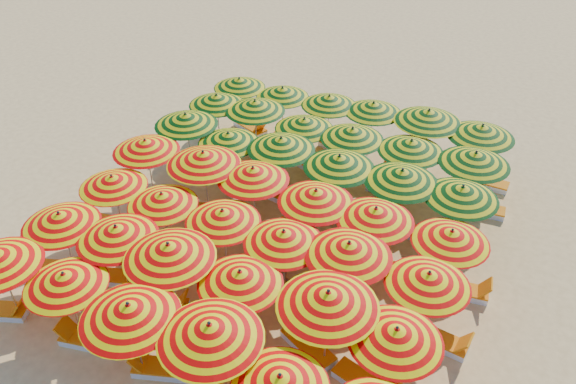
# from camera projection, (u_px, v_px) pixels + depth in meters

# --- Properties ---
(ground) EXTENTS (120.00, 120.00, 0.00)m
(ground) POSITION_uv_depth(u_px,v_px,m) (282.00, 238.00, 19.07)
(ground) COLOR #F2BD6B
(ground) RESTS_ON ground
(umbrella_1) EXTENTS (2.40, 2.40, 2.34)m
(umbrella_1) POSITION_uv_depth(u_px,v_px,m) (65.00, 279.00, 14.58)
(umbrella_1) COLOR silver
(umbrella_1) RESTS_ON ground
(umbrella_2) EXTENTS (3.27, 3.27, 2.63)m
(umbrella_2) POSITION_uv_depth(u_px,v_px,m) (129.00, 311.00, 13.37)
(umbrella_2) COLOR silver
(umbrella_2) RESTS_ON ground
(umbrella_3) EXTENTS (2.92, 2.92, 2.68)m
(umbrella_3) POSITION_uv_depth(u_px,v_px,m) (210.00, 331.00, 12.82)
(umbrella_3) COLOR silver
(umbrella_3) RESTS_ON ground
(umbrella_4) EXTENTS (2.66, 2.66, 2.36)m
(umbrella_4) POSITION_uv_depth(u_px,v_px,m) (280.00, 382.00, 12.07)
(umbrella_4) COLOR silver
(umbrella_4) RESTS_ON ground
(umbrella_6) EXTENTS (3.01, 3.01, 2.45)m
(umbrella_6) POSITION_uv_depth(u_px,v_px,m) (60.00, 219.00, 16.45)
(umbrella_6) COLOR silver
(umbrella_6) RESTS_ON ground
(umbrella_7) EXTENTS (3.00, 3.00, 2.49)m
(umbrella_7) POSITION_uv_depth(u_px,v_px,m) (117.00, 233.00, 15.90)
(umbrella_7) COLOR silver
(umbrella_7) RESTS_ON ground
(umbrella_8) EXTENTS (2.74, 2.74, 2.69)m
(umbrella_8) POSITION_uv_depth(u_px,v_px,m) (169.00, 251.00, 15.02)
(umbrella_8) COLOR silver
(umbrella_8) RESTS_ON ground
(umbrella_9) EXTENTS (2.66, 2.66, 2.42)m
(umbrella_9) POSITION_uv_depth(u_px,v_px,m) (240.00, 277.00, 14.55)
(umbrella_9) COLOR silver
(umbrella_9) RESTS_ON ground
(umbrella_10) EXTENTS (3.27, 3.27, 2.73)m
(umbrella_10) POSITION_uv_depth(u_px,v_px,m) (328.00, 299.00, 13.57)
(umbrella_10) COLOR silver
(umbrella_10) RESTS_ON ground
(umbrella_11) EXTENTS (2.70, 2.70, 2.43)m
(umbrella_11) POSITION_uv_depth(u_px,v_px,m) (396.00, 335.00, 13.02)
(umbrella_11) COLOR silver
(umbrella_11) RESTS_ON ground
(umbrella_12) EXTENTS (2.39, 2.39, 2.35)m
(umbrella_12) POSITION_uv_depth(u_px,v_px,m) (112.00, 182.00, 18.18)
(umbrella_12) COLOR silver
(umbrella_12) RESTS_ON ground
(umbrella_13) EXTENTS (2.59, 2.59, 2.35)m
(umbrella_13) POSITION_uv_depth(u_px,v_px,m) (162.00, 199.00, 17.40)
(umbrella_13) COLOR silver
(umbrella_13) RESTS_ON ground
(umbrella_14) EXTENTS (2.87, 2.87, 2.43)m
(umbrella_14) POSITION_uv_depth(u_px,v_px,m) (223.00, 216.00, 16.60)
(umbrella_14) COLOR silver
(umbrella_14) RESTS_ON ground
(umbrella_15) EXTENTS (2.37, 2.37, 2.46)m
(umbrella_15) POSITION_uv_depth(u_px,v_px,m) (284.00, 237.00, 15.78)
(umbrella_15) COLOR silver
(umbrella_15) RESTS_ON ground
(umbrella_16) EXTENTS (2.46, 2.46, 2.59)m
(umbrella_16) POSITION_uv_depth(u_px,v_px,m) (349.00, 249.00, 15.21)
(umbrella_16) COLOR silver
(umbrella_16) RESTS_ON ground
(umbrella_17) EXTENTS (2.99, 2.99, 2.41)m
(umbrella_17) POSITION_uv_depth(u_px,v_px,m) (428.00, 279.00, 14.51)
(umbrella_17) COLOR silver
(umbrella_17) RESTS_ON ground
(umbrella_18) EXTENTS (2.52, 2.52, 2.51)m
(umbrella_18) POSITION_uv_depth(u_px,v_px,m) (146.00, 146.00, 19.71)
(umbrella_18) COLOR silver
(umbrella_18) RESTS_ON ground
(umbrella_19) EXTENTS (3.24, 3.24, 2.68)m
(umbrella_19) POSITION_uv_depth(u_px,v_px,m) (203.00, 158.00, 18.77)
(umbrella_19) COLOR silver
(umbrella_19) RESTS_ON ground
(umbrella_20) EXTENTS (2.95, 2.95, 2.53)m
(umbrella_20) POSITION_uv_depth(u_px,v_px,m) (253.00, 174.00, 18.26)
(umbrella_20) COLOR silver
(umbrella_20) RESTS_ON ground
(umbrella_21) EXTENTS (2.61, 2.61, 2.54)m
(umbrella_21) POSITION_uv_depth(u_px,v_px,m) (316.00, 196.00, 17.25)
(umbrella_21) COLOR silver
(umbrella_21) RESTS_ON ground
(umbrella_22) EXTENTS (2.89, 2.89, 2.50)m
(umbrella_22) POSITION_uv_depth(u_px,v_px,m) (375.00, 214.00, 16.57)
(umbrella_22) COLOR silver
(umbrella_22) RESTS_ON ground
(umbrella_23) EXTENTS (2.95, 2.95, 2.39)m
(umbrella_23) POSITION_uv_depth(u_px,v_px,m) (451.00, 236.00, 15.91)
(umbrella_23) COLOR silver
(umbrella_23) RESTS_ON ground
(umbrella_24) EXTENTS (3.17, 3.17, 2.55)m
(umbrella_24) POSITION_uv_depth(u_px,v_px,m) (186.00, 119.00, 21.18)
(umbrella_24) COLOR silver
(umbrella_24) RESTS_ON ground
(umbrella_25) EXTENTS (2.98, 2.98, 2.39)m
(umbrella_25) POSITION_uv_depth(u_px,v_px,m) (228.00, 138.00, 20.34)
(umbrella_25) COLOR silver
(umbrella_25) RESTS_ON ground
(umbrella_26) EXTENTS (2.99, 2.99, 2.57)m
(umbrella_26) POSITION_uv_depth(u_px,v_px,m) (281.00, 144.00, 19.72)
(umbrella_26) COLOR silver
(umbrella_26) RESTS_ON ground
(umbrella_27) EXTENTS (2.75, 2.75, 2.57)m
(umbrella_27) POSITION_uv_depth(u_px,v_px,m) (339.00, 162.00, 18.78)
(umbrella_27) COLOR silver
(umbrella_27) RESTS_ON ground
(umbrella_28) EXTENTS (3.11, 3.11, 2.57)m
(umbrella_28) POSITION_uv_depth(u_px,v_px,m) (402.00, 176.00, 18.08)
(umbrella_28) COLOR silver
(umbrella_28) RESTS_ON ground
(umbrella_29) EXTENTS (2.91, 2.91, 2.50)m
(umbrella_29) POSITION_uv_depth(u_px,v_px,m) (462.00, 192.00, 17.46)
(umbrella_29) COLOR silver
(umbrella_29) RESTS_ON ground
(umbrella_30) EXTENTS (2.57, 2.57, 2.42)m
(umbrella_30) POSITION_uv_depth(u_px,v_px,m) (217.00, 100.00, 22.74)
(umbrella_30) COLOR silver
(umbrella_30) RESTS_ON ground
(umbrella_31) EXTENTS (2.83, 2.83, 2.53)m
(umbrella_31) POSITION_uv_depth(u_px,v_px,m) (255.00, 106.00, 22.12)
(umbrella_31) COLOR silver
(umbrella_31) RESTS_ON ground
(umbrella_32) EXTENTS (2.93, 2.93, 2.38)m
(umbrella_32) POSITION_uv_depth(u_px,v_px,m) (304.00, 124.00, 21.22)
(umbrella_32) COLOR silver
(umbrella_32) RESTS_ON ground
(umbrella_33) EXTENTS (2.61, 2.61, 2.49)m
(umbrella_33) POSITION_uv_depth(u_px,v_px,m) (352.00, 134.00, 20.43)
(umbrella_33) COLOR silver
(umbrella_33) RESTS_ON ground
(umbrella_34) EXTENTS (2.75, 2.75, 2.49)m
(umbrella_34) POSITION_uv_depth(u_px,v_px,m) (411.00, 146.00, 19.73)
(umbrella_34) COLOR silver
(umbrella_34) RESTS_ON ground
(umbrella_35) EXTENTS (2.61, 2.61, 2.56)m
(umbrella_35) POSITION_uv_depth(u_px,v_px,m) (475.00, 158.00, 18.96)
(umbrella_35) COLOR silver
(umbrella_35) RESTS_ON ground
(umbrella_36) EXTENTS (2.30, 2.30, 2.37)m
(umbrella_36) POSITION_uv_depth(u_px,v_px,m) (239.00, 83.00, 24.14)
(umbrella_36) COLOR silver
(umbrella_36) RESTS_ON ground
(umbrella_37) EXTENTS (2.74, 2.74, 2.37)m
(umbrella_37) POSITION_uv_depth(u_px,v_px,m) (282.00, 92.00, 23.41)
(umbrella_37) COLOR silver
(umbrella_37) RESTS_ON ground
(umbrella_38) EXTENTS (2.37, 2.37, 2.42)m
(umbrella_38) POSITION_uv_depth(u_px,v_px,m) (329.00, 101.00, 22.70)
(umbrella_38) COLOR silver
(umbrella_38) RESTS_ON ground
(umbrella_39) EXTENTS (2.85, 2.85, 2.43)m
(umbrella_39) POSITION_uv_depth(u_px,v_px,m) (373.00, 107.00, 22.20)
(umbrella_39) COLOR silver
(umbrella_39) RESTS_ON ground
(umbrella_40) EXTENTS (3.13, 3.13, 2.71)m
(umbrella_40) POSITION_uv_depth(u_px,v_px,m) (428.00, 116.00, 21.10)
(umbrella_40) COLOR silver
(umbrella_40) RESTS_ON ground
(umbrella_41) EXTENTS (3.04, 3.04, 2.59)m
(umbrella_41) POSITION_uv_depth(u_px,v_px,m) (482.00, 131.00, 20.39)
(umbrella_41) COLOR silver
(umbrella_41) RESTS_ON ground
(lounger_0) EXTENTS (1.82, 1.18, 0.69)m
(lounger_0) POSITION_uv_depth(u_px,v_px,m) (0.00, 310.00, 16.23)
(lounger_0) COLOR white
(lounger_0) RESTS_ON ground
(lounger_1) EXTENTS (1.82, 0.94, 0.69)m
(lounger_1) POSITION_uv_depth(u_px,v_px,m) (90.00, 340.00, 15.38)
(lounger_1) COLOR white
(lounger_1) RESTS_ON ground
(lounger_2) EXTENTS (1.83, 1.13, 0.69)m
(lounger_2) POSITION_uv_depth(u_px,v_px,m) (164.00, 368.00, 14.62)
(lounger_2) COLOR white
(lounger_2) RESTS_ON ground
(lounger_5) EXTENTS (1.83, 1.14, 0.69)m
(lounger_5) POSITION_uv_depth(u_px,v_px,m) (55.00, 268.00, 17.65)
(lounger_5) COLOR white
(lounger_5) RESTS_ON ground
(lounger_6) EXTENTS (1.83, 1.08, 0.69)m
(lounger_6) POSITION_uv_depth(u_px,v_px,m) (117.00, 277.00, 17.33)
(lounger_6) COLOR white
(lounger_6) RESTS_ON ground
(lounger_7) EXTENTS (1.83, 1.15, 0.69)m
(lounger_7) POSITION_uv_depth(u_px,v_px,m) (161.00, 306.00, 16.37)
(lounger_7) COLOR white
(lounger_7) RESTS_ON ground
(lounger_8) EXTENTS (1.82, 1.25, 0.69)m
(lounger_8) POSITION_uv_depth(u_px,v_px,m) (307.00, 345.00, 15.24)
(lounger_8) COLOR white
(lounger_8) RESTS_ON ground
(lounger_9) EXTENTS (1.82, 1.00, 0.69)m
(lounger_9) POSITION_uv_depth(u_px,v_px,m) (366.00, 384.00, 14.23)
(lounger_9) COLOR white
(lounger_9) RESTS_ON ground
(lounger_10) EXTENTS (1.80, 0.86, 0.69)m
(lounger_10) POSITION_uv_depth(u_px,v_px,m) (111.00, 223.00, 19.48)
(lounger_10) COLOR white
(lounger_10) RESTS_ON ground
(lounger_11) EXTENTS (1.82, 1.20, 0.69)m
(lounger_11) POSITION_uv_depth(u_px,v_px,m) (244.00, 270.00, 17.60)
(lounger_11) COLOR white
(lounger_11) RESTS_ON ground
(lounger_12) EXTENTS (1.77, 0.71, 0.69)m
(lounger_12) POSITION_uv_depth(u_px,v_px,m) (331.00, 293.00, 16.79)
(lounger_12) COLOR white
(lounger_12) RESTS_ON ground
(lounger_13) EXTENTS (1.79, 0.77, 0.69)m
(lounger_13) POSITION_uv_depth(u_px,v_px,m) (438.00, 340.00, 15.38)
(lounger_13) COLOR white
(lounger_13) RESTS_ON ground
(lounger_14) EXTENTS (1.82, 1.20, 0.69)m
(lounger_14) POSITION_uv_depth(u_px,v_px,m) (192.00, 209.00, 20.12)
(lounger_14) COLOR white
(lounger_14) RESTS_ON ground
(lounger_15) EXTENTS (1.78, 0.76, 0.69)m
(lounger_15) POSITION_uv_depth(u_px,v_px,m) (298.00, 241.00, 18.72)
(lounger_15) COLOR white
(lounger_15) RESTS_ON ground
(lounger_16) EXTENTS (1.80, 0.81, 0.69)m
(lounger_16) POSITION_uv_depth(u_px,v_px,m) (389.00, 269.00, 17.63)
(lounger_16) COLOR white
(lounger_16) RESTS_ON ground
(lounger_17) EXTENTS (1.80, 0.81, 0.69)m
(lounger_17) POSITION_uv_depth(u_px,v_px,m) (461.00, 290.00, 16.90)
(lounger_17) COLOR white
(lounger_17) RESTS_ON ground
(lounger_18) EXTENTS (1.83, 1.04, 0.69)m
(lounger_18) POSITION_uv_depth(u_px,v_px,m) (180.00, 161.00, 22.67)
(lounger_18) COLOR white
(lounger_18) RESTS_ON ground
(lounger_19) EXTENTS (1.80, 0.82, 0.69)m
(lounger_19) POSITION_uv_depth(u_px,v_px,m) (268.00, 191.00, 21.03)
(lounger_19) COLOR white
(lounger_19) RESTS_ON ground
(lounger_20) EXTENTS (1.83, 1.08, 0.69)m
(lounger_20) POSITION_uv_depth(u_px,v_px,m) (353.00, 214.00, 19.89)
(lounger_20) COLOR white
(lounger_20) RESTS_ON ground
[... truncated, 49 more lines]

